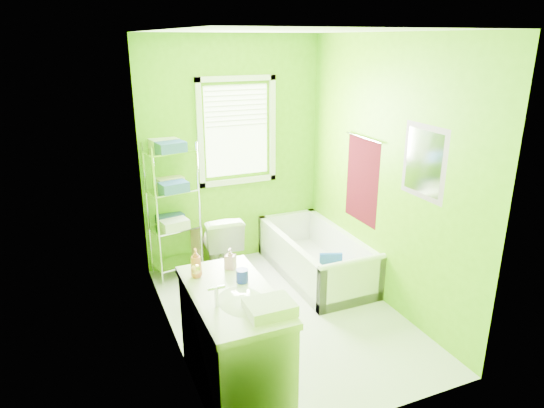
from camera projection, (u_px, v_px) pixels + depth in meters
name	position (u px, v px, depth m)	size (l,w,h in m)	color
ground	(284.00, 315.00, 4.70)	(2.90, 2.90, 0.00)	silver
room_envelope	(286.00, 160.00, 4.19)	(2.14, 2.94, 2.62)	#5DA908
window	(237.00, 126.00, 5.43)	(0.92, 0.05, 1.22)	white
door	(203.00, 292.00, 3.12)	(0.09, 0.80, 2.00)	white
right_wall_decor	(385.00, 173.00, 4.63)	(0.04, 1.48, 1.17)	#490811
bathtub	(316.00, 262.00, 5.44)	(0.74, 1.59, 0.52)	white
toilet	(220.00, 243.00, 5.43)	(0.41, 0.72, 0.73)	white
vanity	(234.00, 340.00, 3.56)	(0.58, 1.11, 1.07)	silver
wire_shelf_unit	(173.00, 195.00, 5.23)	(0.56, 0.46, 1.54)	silver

